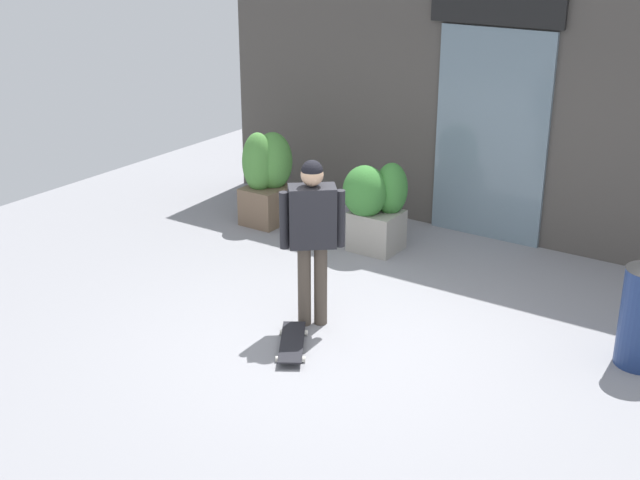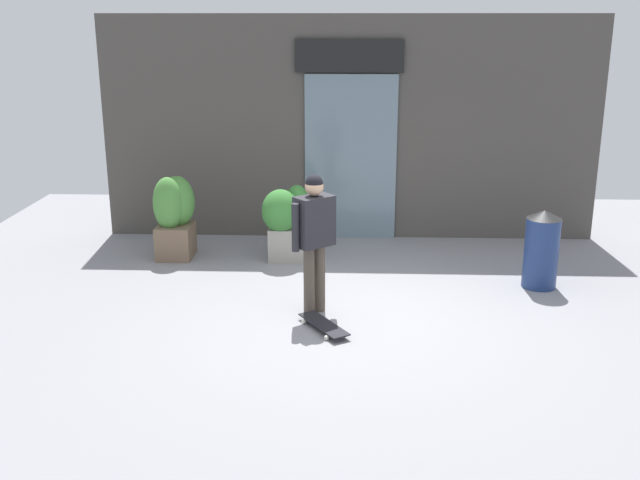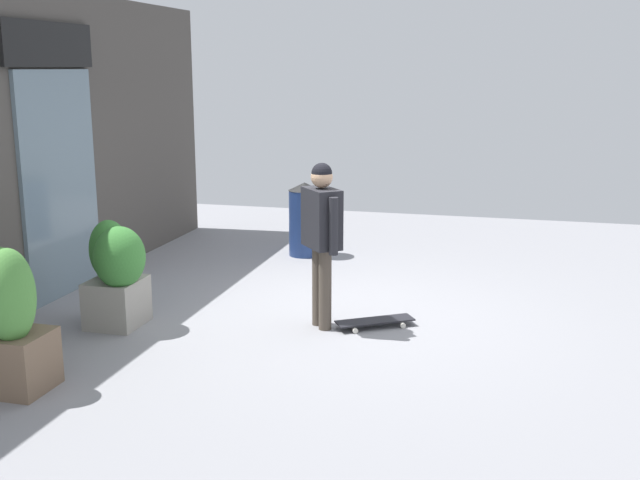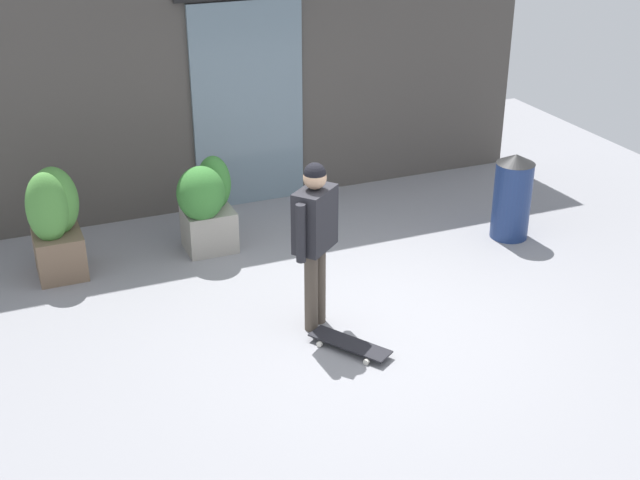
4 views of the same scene
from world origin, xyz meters
The scene contains 6 objects.
ground_plane centered at (0.00, 0.00, 0.00)m, with size 12.00×12.00×0.00m, color gray.
building_facade centered at (0.00, 3.37, 1.72)m, with size 7.74×0.31×3.46m.
skateboarder centered at (-0.39, 0.03, 1.04)m, with size 0.51×0.49×1.69m.
skateboard centered at (-0.26, -0.50, 0.06)m, with size 0.62×0.80×0.08m.
planter_box_left centered at (-0.88, 2.06, 0.58)m, with size 0.68×0.70×1.08m.
planter_box_right centered at (-2.54, 2.11, 0.65)m, with size 0.56×0.67×1.22m.
Camera 1 is at (3.92, -6.22, 3.88)m, focal length 47.73 mm.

